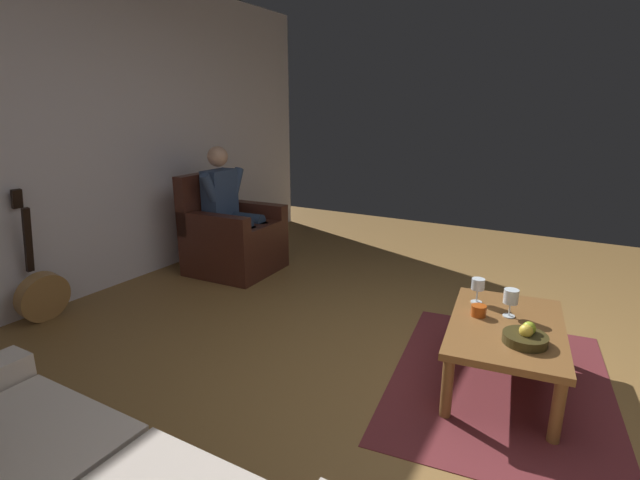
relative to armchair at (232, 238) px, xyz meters
name	(u,v)px	position (x,y,z in m)	size (l,w,h in m)	color
ground_plane	(469,381)	(0.85, 2.52, -0.33)	(7.65, 7.65, 0.00)	olive
wall_back	(97,133)	(0.85, -0.70, 1.03)	(5.82, 0.06, 2.73)	silver
rug	(500,382)	(0.78, 2.69, -0.33)	(1.68, 1.21, 0.01)	maroon
armchair	(232,238)	(0.00, 0.00, 0.00)	(0.80, 0.81, 0.97)	#411F16
person_seated	(231,206)	(0.00, 0.01, 0.32)	(0.61, 0.58, 1.23)	#34486A
coffee_table	(506,332)	(0.78, 2.69, 0.00)	(1.05, 0.73, 0.38)	brown
guitar	(42,292)	(1.62, -0.49, -0.11)	(0.38, 0.23, 1.01)	#A97B43
wine_glass_near	(478,286)	(0.55, 2.47, 0.16)	(0.08, 0.08, 0.16)	silver
wine_glass_far	(511,298)	(0.67, 2.68, 0.17)	(0.08, 0.08, 0.17)	silver
fruit_bowl	(526,337)	(0.97, 2.81, 0.09)	(0.23, 0.23, 0.11)	#342C12
candle_jar	(479,311)	(0.75, 2.53, 0.08)	(0.09, 0.09, 0.07)	#AA4311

